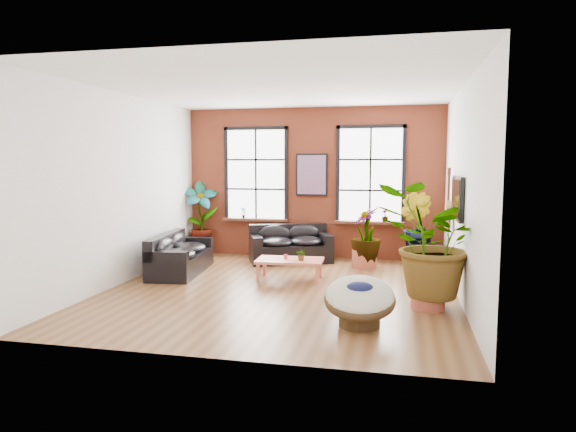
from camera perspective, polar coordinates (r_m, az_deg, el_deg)
name	(u,v)px	position (r m, az deg, el deg)	size (l,w,h in m)	color
room	(282,191)	(9.00, -0.62, 2.85)	(6.04, 6.54, 3.54)	brown
sofa_back	(290,245)	(11.62, 0.25, -3.25)	(2.00, 1.51, 0.83)	black
sofa_left	(179,255)	(10.68, -12.06, -4.28)	(1.06, 2.08, 0.79)	black
coffee_table	(290,262)	(9.80, 0.21, -5.08)	(1.29, 0.79, 0.48)	#D1624B
papasan_chair	(360,299)	(7.16, 7.97, -9.14)	(1.04, 1.06, 0.73)	#3E2B16
poster	(312,175)	(11.96, 2.65, 4.60)	(0.74, 0.06, 0.98)	black
tv_wall_unit	(454,203)	(9.28, 17.99, 1.39)	(0.13, 1.86, 1.20)	black
media_box	(428,257)	(11.11, 15.25, -4.43)	(0.79, 0.73, 0.54)	black
pot_back_left	(199,248)	(12.63, -9.89, -3.48)	(0.56, 0.56, 0.36)	#AD4D38
pot_back_right	(416,259)	(11.42, 14.09, -4.65)	(0.58, 0.58, 0.33)	#AD4D38
pot_right_wall	(428,297)	(8.24, 15.28, -8.64)	(0.66, 0.66, 0.38)	#AD4D38
pot_mid	(364,258)	(11.14, 8.48, -4.67)	(0.65, 0.65, 0.38)	#AD4D38
floor_plant_back_left	(200,215)	(12.53, -9.73, 0.11)	(0.87, 0.59, 1.65)	#134311
floor_plant_back_right	(416,226)	(11.34, 14.02, -1.09)	(0.80, 0.64, 1.45)	#134311
floor_plant_right_wall	(430,242)	(8.09, 15.48, -2.78)	(1.58, 1.37, 1.75)	#134311
floor_plant_mid	(366,234)	(11.02, 8.66, -2.01)	(0.65, 0.65, 1.15)	#134311
table_plant	(302,254)	(9.67, 1.52, -4.29)	(0.20, 0.17, 0.22)	#134311
sill_plant_left	(243,213)	(12.35, -4.98, 0.38)	(0.14, 0.10, 0.27)	#134311
sill_plant_right	(385,216)	(11.80, 10.74, 0.03)	(0.15, 0.15, 0.27)	#134311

